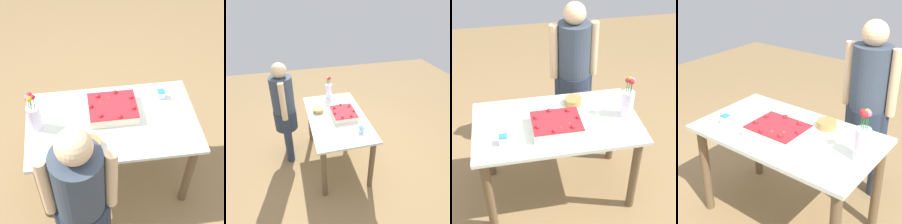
% 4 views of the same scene
% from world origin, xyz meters
% --- Properties ---
extents(ground_plane, '(8.00, 8.00, 0.00)m').
position_xyz_m(ground_plane, '(0.00, 0.00, 0.00)').
color(ground_plane, olive).
extents(dining_table, '(1.32, 0.76, 0.77)m').
position_xyz_m(dining_table, '(0.00, 0.00, 0.63)').
color(dining_table, white).
rests_on(dining_table, ground_plane).
extents(sheet_cake, '(0.38, 0.31, 0.11)m').
position_xyz_m(sheet_cake, '(-0.02, -0.09, 0.82)').
color(sheet_cake, white).
rests_on(sheet_cake, dining_table).
extents(serving_plate_with_slice, '(0.21, 0.21, 0.08)m').
position_xyz_m(serving_plate_with_slice, '(-0.42, -0.20, 0.79)').
color(serving_plate_with_slice, white).
rests_on(serving_plate_with_slice, dining_table).
extents(cake_knife, '(0.11, 0.18, 0.00)m').
position_xyz_m(cake_knife, '(0.49, -0.21, 0.78)').
color(cake_knife, silver).
rests_on(cake_knife, dining_table).
extents(flower_vase, '(0.10, 0.10, 0.34)m').
position_xyz_m(flower_vase, '(0.57, -0.01, 0.91)').
color(flower_vase, white).
rests_on(flower_vase, dining_table).
extents(fruit_bowl, '(0.15, 0.15, 0.05)m').
position_xyz_m(fruit_bowl, '(0.18, 0.22, 0.80)').
color(fruit_bowl, '#AD8045').
rests_on(fruit_bowl, dining_table).
extents(person_standing, '(0.45, 0.31, 1.49)m').
position_xyz_m(person_standing, '(0.28, 0.68, 0.85)').
color(person_standing, '#2A364B').
rests_on(person_standing, ground_plane).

